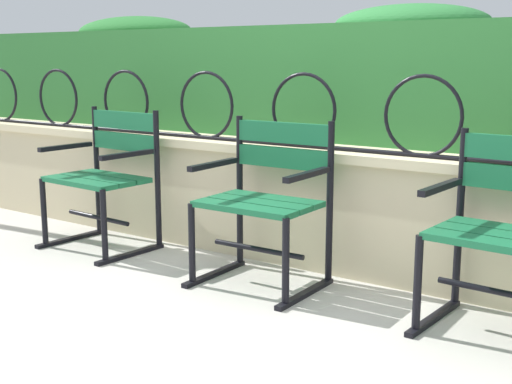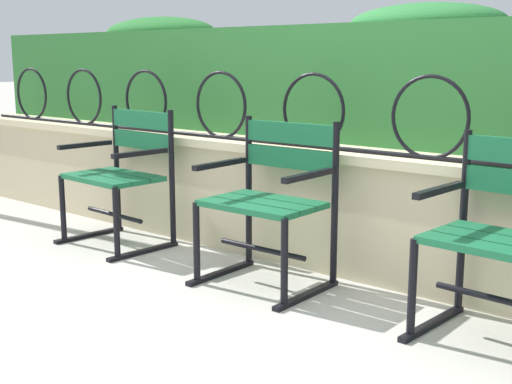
# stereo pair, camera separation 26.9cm
# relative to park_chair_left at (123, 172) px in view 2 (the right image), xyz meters

# --- Properties ---
(ground_plane) EXTENTS (60.00, 60.00, 0.00)m
(ground_plane) POSITION_rel_park_chair_left_xyz_m (1.36, -0.44, -0.47)
(ground_plane) COLOR #BCB7AD
(stone_wall) EXTENTS (7.38, 0.41, 0.68)m
(stone_wall) POSITION_rel_park_chair_left_xyz_m (1.36, 0.45, -0.12)
(stone_wall) COLOR beige
(stone_wall) RESTS_ON ground
(iron_arch_fence) EXTENTS (6.85, 0.02, 0.42)m
(iron_arch_fence) POSITION_rel_park_chair_left_xyz_m (1.23, 0.37, 0.40)
(iron_arch_fence) COLOR black
(iron_arch_fence) RESTS_ON stone_wall
(hedge_row) EXTENTS (7.24, 0.62, 0.82)m
(hedge_row) POSITION_rel_park_chair_left_xyz_m (1.37, 0.93, 0.60)
(hedge_row) COLOR #2D7033
(hedge_row) RESTS_ON stone_wall
(park_chair_left) EXTENTS (0.65, 0.55, 0.86)m
(park_chair_left) POSITION_rel_park_chair_left_xyz_m (0.00, 0.00, 0.00)
(park_chair_left) COLOR #19663D
(park_chair_left) RESTS_ON ground
(park_chair_centre) EXTENTS (0.62, 0.53, 0.86)m
(park_chair_centre) POSITION_rel_park_chair_left_xyz_m (1.23, -0.01, -0.00)
(park_chair_centre) COLOR #19663D
(park_chair_centre) RESTS_ON ground
(park_chair_right) EXTENTS (0.66, 0.55, 0.86)m
(park_chair_right) POSITION_rel_park_chair_left_xyz_m (2.46, 0.03, -0.00)
(park_chair_right) COLOR #19663D
(park_chair_right) RESTS_ON ground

